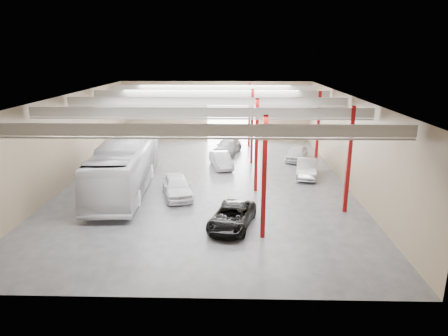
{
  "coord_description": "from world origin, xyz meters",
  "views": [
    {
      "loc": [
        2.14,
        -30.84,
        10.1
      ],
      "look_at": [
        1.44,
        -3.44,
        2.2
      ],
      "focal_mm": 32.0,
      "sensor_mm": 36.0,
      "label": 1
    }
  ],
  "objects_px": {
    "black_sedan": "(232,216)",
    "car_row_b": "(221,160)",
    "car_row_a": "(177,186)",
    "car_right_near": "(307,168)",
    "car_row_c": "(228,147)",
    "coach_bus": "(126,165)",
    "car_right_far": "(297,153)"
  },
  "relations": [
    {
      "from": "car_right_far",
      "to": "coach_bus",
      "type": "bearing_deg",
      "value": -128.62
    },
    {
      "from": "coach_bus",
      "to": "car_row_c",
      "type": "relative_size",
      "value": 2.61
    },
    {
      "from": "car_row_a",
      "to": "car_row_c",
      "type": "bearing_deg",
      "value": 59.58
    },
    {
      "from": "coach_bus",
      "to": "car_right_far",
      "type": "xyz_separation_m",
      "value": [
        14.39,
        9.11,
        -1.2
      ]
    },
    {
      "from": "car_right_near",
      "to": "car_right_far",
      "type": "relative_size",
      "value": 1.08
    },
    {
      "from": "black_sedan",
      "to": "car_row_c",
      "type": "relative_size",
      "value": 0.91
    },
    {
      "from": "coach_bus",
      "to": "car_row_b",
      "type": "bearing_deg",
      "value": 38.27
    },
    {
      "from": "car_row_a",
      "to": "car_row_c",
      "type": "xyz_separation_m",
      "value": [
        3.5,
        13.02,
        -0.03
      ]
    },
    {
      "from": "car_row_a",
      "to": "car_right_near",
      "type": "distance_m",
      "value": 11.54
    },
    {
      "from": "car_row_a",
      "to": "car_row_c",
      "type": "height_order",
      "value": "car_row_a"
    },
    {
      "from": "car_row_c",
      "to": "black_sedan",
      "type": "bearing_deg",
      "value": -75.01
    },
    {
      "from": "coach_bus",
      "to": "car_right_far",
      "type": "bearing_deg",
      "value": 28.74
    },
    {
      "from": "coach_bus",
      "to": "car_row_a",
      "type": "distance_m",
      "value": 4.5
    },
    {
      "from": "coach_bus",
      "to": "car_row_c",
      "type": "xyz_separation_m",
      "value": [
        7.59,
        11.51,
        -1.16
      ]
    },
    {
      "from": "car_row_c",
      "to": "coach_bus",
      "type": "bearing_deg",
      "value": -110.14
    },
    {
      "from": "car_row_a",
      "to": "car_row_b",
      "type": "bearing_deg",
      "value": 53.91
    },
    {
      "from": "black_sedan",
      "to": "car_row_b",
      "type": "relative_size",
      "value": 1.13
    },
    {
      "from": "coach_bus",
      "to": "car_right_near",
      "type": "bearing_deg",
      "value": 10.8
    },
    {
      "from": "car_row_c",
      "to": "car_right_near",
      "type": "distance_m",
      "value": 10.36
    },
    {
      "from": "black_sedan",
      "to": "car_row_c",
      "type": "xyz_separation_m",
      "value": [
        -0.56,
        18.22,
        0.1
      ]
    },
    {
      "from": "car_row_a",
      "to": "coach_bus",
      "type": "bearing_deg",
      "value": 144.39
    },
    {
      "from": "car_row_c",
      "to": "car_right_far",
      "type": "relative_size",
      "value": 1.23
    },
    {
      "from": "car_row_b",
      "to": "car_right_near",
      "type": "xyz_separation_m",
      "value": [
        7.34,
        -2.62,
        0.07
      ]
    },
    {
      "from": "car_row_b",
      "to": "car_row_c",
      "type": "height_order",
      "value": "car_row_c"
    },
    {
      "from": "coach_bus",
      "to": "car_row_a",
      "type": "xyz_separation_m",
      "value": [
        4.09,
        -1.51,
        -1.13
      ]
    },
    {
      "from": "coach_bus",
      "to": "car_right_near",
      "type": "relative_size",
      "value": 2.97
    },
    {
      "from": "coach_bus",
      "to": "car_row_a",
      "type": "height_order",
      "value": "coach_bus"
    },
    {
      "from": "car_row_b",
      "to": "car_right_far",
      "type": "height_order",
      "value": "car_right_far"
    },
    {
      "from": "car_right_near",
      "to": "coach_bus",
      "type": "bearing_deg",
      "value": -155.36
    },
    {
      "from": "coach_bus",
      "to": "car_row_b",
      "type": "xyz_separation_m",
      "value": [
        7.04,
        6.31,
        -1.23
      ]
    },
    {
      "from": "coach_bus",
      "to": "car_row_b",
      "type": "relative_size",
      "value": 3.25
    },
    {
      "from": "black_sedan",
      "to": "car_right_far",
      "type": "xyz_separation_m",
      "value": [
        6.24,
        15.81,
        0.07
      ]
    }
  ]
}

